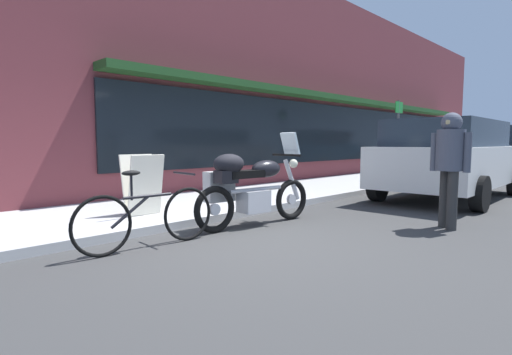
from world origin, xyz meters
name	(u,v)px	position (x,y,z in m)	size (l,w,h in m)	color
ground_plane	(248,239)	(0.00, 0.00, 0.00)	(80.00, 80.00, 0.00)	#373737
storefront_building	(341,93)	(8.34, 3.95, 2.93)	(24.68, 0.90, 5.98)	brown
sidewalk_curb	(388,178)	(9.00, 2.45, 0.06)	(30.00, 2.69, 0.12)	#B0B0B0
touring_motorcycle	(248,186)	(0.55, 0.56, 0.61)	(2.14, 0.79, 1.40)	black
parked_bicycle	(148,217)	(-1.12, 0.54, 0.37)	(1.77, 0.48, 0.93)	black
parked_minivan	(450,157)	(5.71, -0.54, 0.91)	(4.61, 2.23, 1.71)	silver
pedestrian_walking	(450,156)	(2.47, -1.60, 1.05)	(0.41, 0.56, 1.67)	#2E2E2E
sandwich_board_sign	(142,185)	(-0.40, 1.93, 0.59)	(0.55, 0.41, 0.94)	silver
parking_sign_pole	(398,133)	(7.58, 1.53, 1.51)	(0.44, 0.07, 2.33)	#59595B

